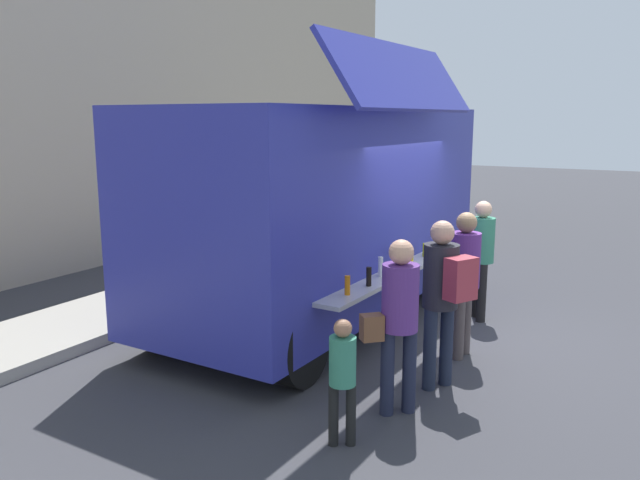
% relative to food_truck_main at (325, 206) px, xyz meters
% --- Properties ---
extents(ground_plane, '(60.00, 60.00, 0.00)m').
position_rel_food_truck_main_xyz_m(ground_plane, '(0.18, -1.83, -1.62)').
color(ground_plane, '#38383D').
extents(food_truck_main, '(5.84, 3.00, 3.72)m').
position_rel_food_truck_main_xyz_m(food_truck_main, '(0.00, 0.00, 0.00)').
color(food_truck_main, '#2D329F').
rests_on(food_truck_main, ground).
extents(trash_bin, '(0.60, 0.60, 1.01)m').
position_rel_food_truck_main_xyz_m(trash_bin, '(3.72, 2.32, -1.11)').
color(trash_bin, '#305C38').
rests_on(trash_bin, ground).
extents(customer_front_ordering, '(0.58, 0.36, 1.76)m').
position_rel_food_truck_main_xyz_m(customer_front_ordering, '(-0.55, -2.19, -0.57)').
color(customer_front_ordering, '#4F4444').
rests_on(customer_front_ordering, ground).
extents(customer_mid_with_backpack, '(0.49, 0.59, 1.80)m').
position_rel_food_truck_main_xyz_m(customer_mid_with_backpack, '(-1.55, -2.28, -0.51)').
color(customer_mid_with_backpack, '#1E2538').
rests_on(customer_mid_with_backpack, ground).
extents(customer_rear_waiting, '(0.50, 0.50, 1.73)m').
position_rel_food_truck_main_xyz_m(customer_rear_waiting, '(-2.32, -2.10, -0.59)').
color(customer_rear_waiting, '#1E2239').
rests_on(customer_rear_waiting, ground).
extents(customer_extra_browsing, '(0.35, 0.35, 1.70)m').
position_rel_food_truck_main_xyz_m(customer_extra_browsing, '(0.98, -1.97, -0.60)').
color(customer_extra_browsing, black).
rests_on(customer_extra_browsing, ground).
extents(child_near_queue, '(0.24, 0.24, 1.16)m').
position_rel_food_truck_main_xyz_m(child_near_queue, '(-3.12, -1.93, -0.93)').
color(child_near_queue, black).
rests_on(child_near_queue, ground).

